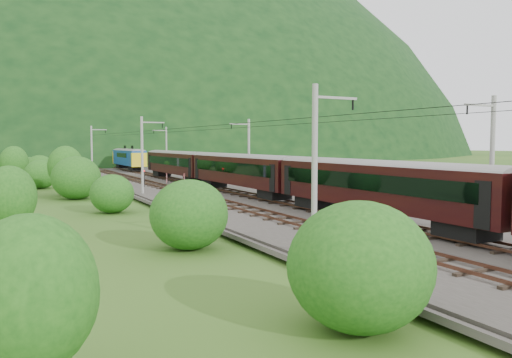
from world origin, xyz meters
name	(u,v)px	position (x,y,z in m)	size (l,w,h in m)	color
ground	(411,247)	(0.00, 0.00, 0.00)	(600.00, 600.00, 0.00)	#29531A
railbed	(308,219)	(0.00, 10.00, 0.15)	(14.00, 220.00, 0.30)	#38332D
track_left	(279,218)	(-2.40, 10.00, 0.37)	(2.40, 220.00, 0.27)	brown
track_right	(336,214)	(2.40, 10.00, 0.37)	(2.40, 220.00, 0.27)	brown
catenary_left	(143,153)	(-6.12, 32.00, 4.50)	(2.54, 192.28, 8.00)	gray
catenary_right	(248,152)	(6.12, 32.00, 4.50)	(2.54, 192.28, 8.00)	gray
overhead_wires	(309,121)	(0.00, 10.00, 7.10)	(4.83, 198.00, 0.03)	black
mountain_main	(42,154)	(0.00, 260.00, 0.00)	(504.00, 360.00, 244.00)	black
train	(381,178)	(2.40, 5.21, 3.29)	(2.75, 150.77, 4.77)	black
hazard_post_near	(167,178)	(-0.13, 43.37, 0.95)	(0.14, 0.14, 1.29)	red
hazard_post_far	(184,180)	(0.70, 38.81, 1.06)	(0.16, 0.16, 1.51)	red
signal	(144,177)	(-4.13, 39.45, 1.49)	(0.22, 0.22, 2.03)	black
vegetation_left	(87,189)	(-13.57, 19.59, 2.07)	(12.56, 141.01, 5.26)	#1B4E14
vegetation_right	(382,191)	(11.25, 15.12, 1.23)	(6.44, 109.08, 2.96)	#1B4E14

